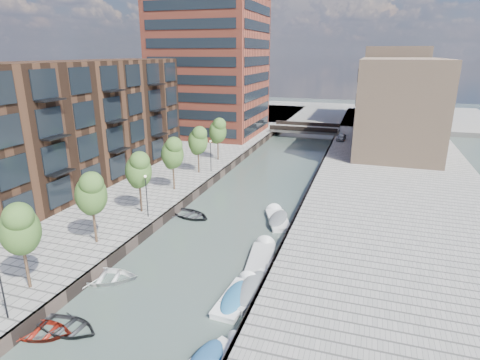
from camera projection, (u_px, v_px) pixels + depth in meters
The scene contains 29 objects.
water at pixel (264, 184), 50.76m from camera, with size 300.00×300.00×0.00m, color #38473F.
quay_left at pixel (36, 158), 61.18m from camera, with size 60.00×140.00×1.00m, color gray.
quay_right at pixel (399, 193), 45.91m from camera, with size 20.00×140.00×1.00m, color gray.
quay_wall_left at pixel (219, 176), 52.40m from camera, with size 0.25×140.00×1.00m, color #332823.
quay_wall_right at pixel (313, 185), 48.81m from camera, with size 0.25×140.00×1.00m, color #332823.
far_closure at pixel (322, 114), 104.97m from camera, with size 80.00×40.00×1.00m, color gray.
apartment_block at pixel (71, 126), 45.13m from camera, with size 8.00×38.00×14.00m, color black.
tower at pixel (211, 52), 73.53m from camera, with size 18.00×18.00×30.00m, color brown.
tan_block_near at pixel (398, 104), 63.56m from camera, with size 12.00×25.00×14.00m, color #8F7057.
tan_block_far at pixel (392, 86), 86.81m from camera, with size 12.00×20.00×16.00m, color #8F7057.
bridge at pixel (305, 129), 79.33m from camera, with size 13.00×6.00×1.30m.
tree_1 at pixel (20, 228), 25.36m from camera, with size 2.50×2.50×5.95m.
tree_2 at pixel (91, 192), 31.70m from camera, with size 2.50×2.50×5.95m.
tree_3 at pixel (138, 169), 38.05m from camera, with size 2.50×2.50×5.95m.
tree_4 at pixel (172, 152), 44.39m from camera, with size 2.50×2.50×5.95m.
tree_5 at pixel (198, 140), 50.73m from camera, with size 2.50×2.50×5.95m.
tree_6 at pixel (218, 130), 57.08m from camera, with size 2.50×2.50×5.95m.
lamp_0 at pixel (0, 280), 22.81m from camera, with size 0.24×0.24×4.12m.
lamp_1 at pixel (146, 192), 37.30m from camera, with size 0.24×0.24×4.12m.
lamp_2 at pixel (211, 153), 51.80m from camera, with size 0.24×0.24×4.12m.
sloop_0 at pixel (68, 330), 24.03m from camera, with size 2.88×4.04×0.84m, color #232326.
sloop_2 at pixel (40, 334), 23.69m from camera, with size 2.92×4.09×0.85m, color maroon.
sloop_3 at pixel (105, 280), 29.26m from camera, with size 3.46×4.85×1.00m, color white.
sloop_4 at pixel (190, 217), 40.57m from camera, with size 3.24×4.54×0.94m, color #242427.
motorboat_0 at pixel (238, 296), 27.07m from camera, with size 2.01×5.04×1.65m.
motorboat_1 at pixel (257, 287), 27.99m from camera, with size 3.50×5.86×1.85m.
motorboat_2 at pixel (262, 256), 32.51m from camera, with size 2.45×5.45×1.75m.
motorboat_4 at pixel (277, 219), 39.57m from camera, with size 3.56×5.44×1.72m.
car at pixel (341, 137), 70.94m from camera, with size 1.41×3.51×1.20m, color #949798.
Camera 1 is at (11.96, -6.80, 15.90)m, focal length 30.00 mm.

